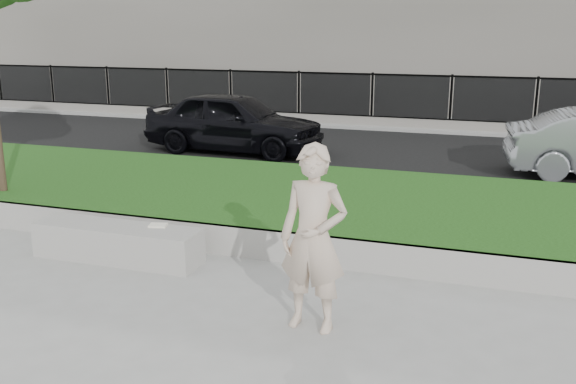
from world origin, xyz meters
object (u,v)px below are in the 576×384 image
(stone_bench, at_px, (118,243))
(book, at_px, (158,225))
(car_dark, at_px, (234,122))
(man, at_px, (313,239))

(stone_bench, relative_size, book, 10.11)
(book, distance_m, car_dark, 7.04)
(man, height_order, car_dark, man)
(stone_bench, xyz_separation_m, man, (2.91, -1.02, 0.70))
(car_dark, bearing_deg, stone_bench, -164.69)
(book, bearing_deg, car_dark, 91.53)
(stone_bench, bearing_deg, man, -19.33)
(man, relative_size, book, 8.45)
(stone_bench, bearing_deg, car_dark, 101.21)
(stone_bench, height_order, car_dark, car_dark)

